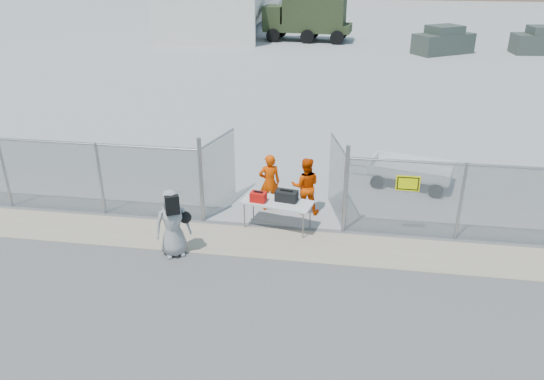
% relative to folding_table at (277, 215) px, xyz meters
% --- Properties ---
extents(ground, '(160.00, 160.00, 0.00)m').
position_rel_folding_table_xyz_m(ground, '(-0.16, -1.89, -0.41)').
color(ground, '#505050').
extents(tarmac_inside, '(160.00, 80.00, 0.01)m').
position_rel_folding_table_xyz_m(tarmac_inside, '(-0.16, 40.11, -0.40)').
color(tarmac_inside, gray).
rests_on(tarmac_inside, ground).
extents(dirt_strip, '(44.00, 1.60, 0.01)m').
position_rel_folding_table_xyz_m(dirt_strip, '(-0.16, -0.89, -0.40)').
color(dirt_strip, tan).
rests_on(dirt_strip, ground).
extents(chain_link_fence, '(40.00, 0.20, 2.20)m').
position_rel_folding_table_xyz_m(chain_link_fence, '(-0.16, 0.11, 0.69)').
color(chain_link_fence, gray).
rests_on(chain_link_fence, ground).
extents(folding_table, '(2.05, 1.19, 0.82)m').
position_rel_folding_table_xyz_m(folding_table, '(0.00, 0.00, 0.00)').
color(folding_table, silver).
rests_on(folding_table, ground).
extents(orange_bag, '(0.46, 0.34, 0.27)m').
position_rel_folding_table_xyz_m(orange_bag, '(-0.51, -0.07, 0.54)').
color(orange_bag, red).
rests_on(orange_bag, folding_table).
extents(black_duffel, '(0.65, 0.45, 0.29)m').
position_rel_folding_table_xyz_m(black_duffel, '(0.24, 0.09, 0.55)').
color(black_duffel, black).
rests_on(black_duffel, folding_table).
extents(security_worker_left, '(0.73, 0.58, 1.75)m').
position_rel_folding_table_xyz_m(security_worker_left, '(-0.39, 1.10, 0.47)').
color(security_worker_left, '#DA3D00').
rests_on(security_worker_left, ground).
extents(security_worker_right, '(0.90, 0.73, 1.72)m').
position_rel_folding_table_xyz_m(security_worker_right, '(0.68, 1.05, 0.45)').
color(security_worker_right, '#DA3D00').
rests_on(security_worker_right, ground).
extents(visitor, '(1.05, 0.92, 1.80)m').
position_rel_folding_table_xyz_m(visitor, '(-2.38, -1.79, 0.49)').
color(visitor, gray).
rests_on(visitor, ground).
extents(utility_trailer, '(3.69, 2.51, 0.82)m').
position_rel_folding_table_xyz_m(utility_trailer, '(3.91, 3.63, -0.00)').
color(utility_trailer, silver).
rests_on(utility_trailer, ground).
extents(military_truck, '(7.36, 3.21, 3.42)m').
position_rel_folding_table_xyz_m(military_truck, '(-2.20, 32.84, 1.30)').
color(military_truck, '#29331B').
rests_on(military_truck, ground).
extents(parked_vehicle_near, '(4.73, 4.08, 1.98)m').
position_rel_folding_table_xyz_m(parked_vehicle_near, '(8.21, 28.41, 0.58)').
color(parked_vehicle_near, '#39423A').
rests_on(parked_vehicle_near, ground).
extents(parked_vehicle_mid, '(4.46, 2.38, 1.94)m').
position_rel_folding_table_xyz_m(parked_vehicle_mid, '(15.47, 29.45, 0.56)').
color(parked_vehicle_mid, '#39423A').
rests_on(parked_vehicle_mid, ground).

